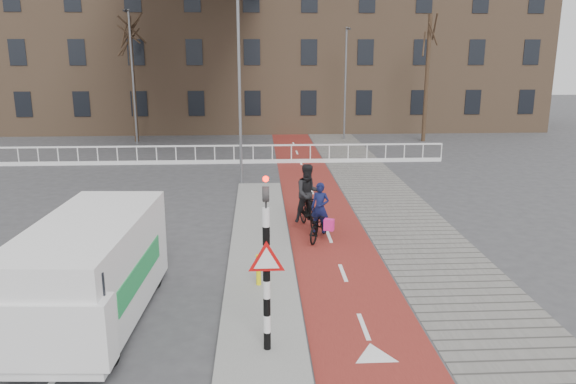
{
  "coord_description": "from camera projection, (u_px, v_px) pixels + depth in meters",
  "views": [
    {
      "loc": [
        -0.72,
        -11.92,
        5.84
      ],
      "look_at": [
        0.18,
        5.0,
        1.5
      ],
      "focal_mm": 35.0,
      "sensor_mm": 36.0,
      "label": 1
    }
  ],
  "objects": [
    {
      "name": "van",
      "position": [
        91.0,
        269.0,
        12.16
      ],
      "size": [
        2.42,
        5.4,
        2.27
      ],
      "rotation": [
        0.0,
        0.0,
        -0.06
      ],
      "color": "white",
      "rests_on": "ground"
    },
    {
      "name": "townhouse_row",
      "position": [
        226.0,
        21.0,
        41.88
      ],
      "size": [
        46.0,
        10.0,
        15.9
      ],
      "color": "#7F6047",
      "rests_on": "ground"
    },
    {
      "name": "cyclist_far",
      "position": [
        309.0,
        203.0,
        18.48
      ],
      "size": [
        1.08,
        2.15,
        2.19
      ],
      "rotation": [
        0.0,
        0.0,
        0.21
      ],
      "color": "black",
      "rests_on": "bike_lane"
    },
    {
      "name": "curb_island",
      "position": [
        260.0,
        247.0,
        16.84
      ],
      "size": [
        1.8,
        16.0,
        0.12
      ],
      "primitive_type": "cube",
      "color": "gray",
      "rests_on": "ground"
    },
    {
      "name": "railing",
      "position": [
        176.0,
        158.0,
        29.13
      ],
      "size": [
        28.0,
        0.1,
        0.99
      ],
      "color": "silver",
      "rests_on": "ground"
    },
    {
      "name": "streetlight_near",
      "position": [
        239.0,
        84.0,
        23.52
      ],
      "size": [
        0.12,
        0.12,
        8.82
      ],
      "primitive_type": "cylinder",
      "color": "slate",
      "rests_on": "ground"
    },
    {
      "name": "tree_mid",
      "position": [
        133.0,
        80.0,
        35.38
      ],
      "size": [
        0.27,
        0.27,
        7.8
      ],
      "primitive_type": "cylinder",
      "color": "#302215",
      "rests_on": "ground"
    },
    {
      "name": "tree_right",
      "position": [
        427.0,
        79.0,
        35.52
      ],
      "size": [
        0.25,
        0.25,
        7.88
      ],
      "primitive_type": "cylinder",
      "color": "#302215",
      "rests_on": "ground"
    },
    {
      "name": "bike_lane",
      "position": [
        314.0,
        197.0,
        22.77
      ],
      "size": [
        2.5,
        60.0,
        0.01
      ],
      "primitive_type": "cube",
      "color": "maroon",
      "rests_on": "ground"
    },
    {
      "name": "streetlight_left",
      "position": [
        133.0,
        79.0,
        34.3
      ],
      "size": [
        0.12,
        0.12,
        8.11
      ],
      "primitive_type": "cylinder",
      "color": "slate",
      "rests_on": "ground"
    },
    {
      "name": "streetlight_right",
      "position": [
        345.0,
        84.0,
        36.45
      ],
      "size": [
        0.12,
        0.12,
        7.17
      ],
      "primitive_type": "cylinder",
      "color": "slate",
      "rests_on": "ground"
    },
    {
      "name": "sidewalk",
      "position": [
        382.0,
        196.0,
        22.92
      ],
      "size": [
        3.0,
        60.0,
        0.01
      ],
      "primitive_type": "cube",
      "color": "slate",
      "rests_on": "ground"
    },
    {
      "name": "bollard",
      "position": [
        259.0,
        270.0,
        13.92
      ],
      "size": [
        0.12,
        0.12,
        0.78
      ],
      "primitive_type": "cylinder",
      "color": "yellow",
      "rests_on": "curb_island"
    },
    {
      "name": "cyclist_near",
      "position": [
        320.0,
        221.0,
        17.54
      ],
      "size": [
        1.25,
        1.82,
        1.82
      ],
      "rotation": [
        0.0,
        0.0,
        -0.42
      ],
      "color": "black",
      "rests_on": "bike_lane"
    },
    {
      "name": "ground",
      "position": [
        292.0,
        308.0,
        13.02
      ],
      "size": [
        120.0,
        120.0,
        0.0
      ],
      "primitive_type": "plane",
      "color": "#38383A",
      "rests_on": "ground"
    },
    {
      "name": "traffic_signal",
      "position": [
        266.0,
        260.0,
        10.54
      ],
      "size": [
        0.8,
        0.8,
        3.68
      ],
      "color": "black",
      "rests_on": "curb_island"
    }
  ]
}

